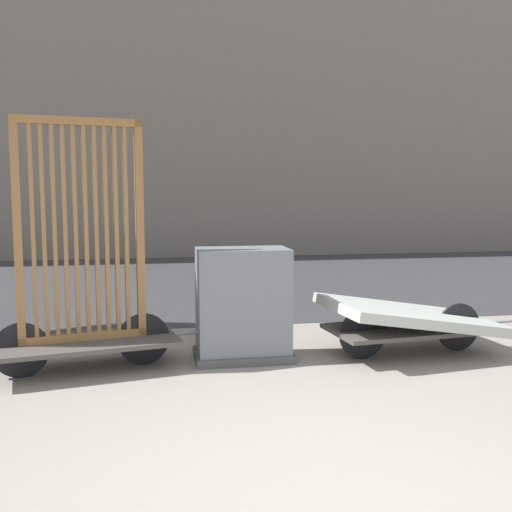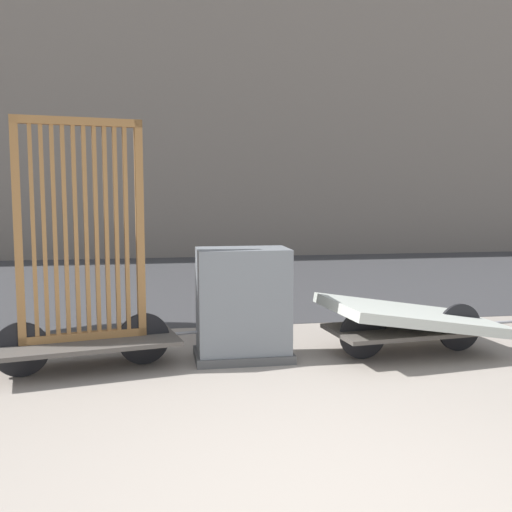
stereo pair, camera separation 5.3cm
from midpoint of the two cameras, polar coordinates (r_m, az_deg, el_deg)
The scene contains 5 objects.
ground_plane at distance 3.39m, azimuth 8.12°, elevation -22.57°, with size 60.00×60.00×0.00m, color gray.
road_strip at distance 11.02m, azimuth -5.01°, elevation -2.29°, with size 56.00×7.63×0.01m.
bike_cart_with_bedframe at distance 5.61m, azimuth -16.38°, elevation -3.08°, with size 2.39×1.10×2.27m.
bike_cart_with_mattress at distance 6.19m, azimuth 14.43°, elevation -5.81°, with size 2.43×1.27×0.58m.
utility_cabinet at distance 5.80m, azimuth -1.53°, elevation -5.00°, with size 0.94×0.59×1.08m.
Camera 1 is at (-0.98, -2.81, 1.63)m, focal length 42.00 mm.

